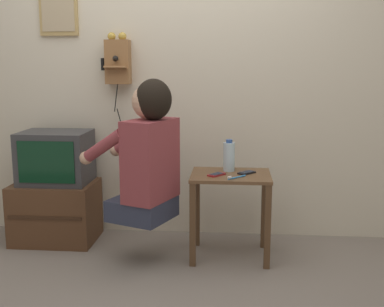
{
  "coord_description": "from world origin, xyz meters",
  "views": [
    {
      "loc": [
        0.47,
        -2.6,
        1.31
      ],
      "look_at": [
        0.2,
        0.51,
        0.73
      ],
      "focal_mm": 45.0,
      "sensor_mm": 36.0,
      "label": 1
    }
  ],
  "objects_px": {
    "wall_phone_antique": "(118,61)",
    "cell_phone_held": "(217,175)",
    "television": "(56,157)",
    "water_bottle": "(229,156)",
    "toothbrush": "(235,177)",
    "cell_phone_spare": "(247,173)",
    "framed_picture": "(58,6)",
    "person": "(147,153)"
  },
  "relations": [
    {
      "from": "wall_phone_antique",
      "to": "cell_phone_held",
      "type": "height_order",
      "value": "wall_phone_antique"
    },
    {
      "from": "television",
      "to": "cell_phone_spare",
      "type": "xyz_separation_m",
      "value": [
        1.39,
        -0.19,
        -0.05
      ]
    },
    {
      "from": "television",
      "to": "toothbrush",
      "type": "distance_m",
      "value": 1.36
    },
    {
      "from": "wall_phone_antique",
      "to": "cell_phone_held",
      "type": "distance_m",
      "value": 1.15
    },
    {
      "from": "water_bottle",
      "to": "toothbrush",
      "type": "relative_size",
      "value": 1.8
    },
    {
      "from": "wall_phone_antique",
      "to": "cell_phone_held",
      "type": "xyz_separation_m",
      "value": [
        0.76,
        -0.45,
        -0.75
      ]
    },
    {
      "from": "person",
      "to": "cell_phone_held",
      "type": "xyz_separation_m",
      "value": [
        0.45,
        0.1,
        -0.16
      ]
    },
    {
      "from": "framed_picture",
      "to": "cell_phone_spare",
      "type": "bearing_deg",
      "value": -16.78
    },
    {
      "from": "wall_phone_antique",
      "to": "cell_phone_spare",
      "type": "height_order",
      "value": "wall_phone_antique"
    },
    {
      "from": "cell_phone_held",
      "to": "toothbrush",
      "type": "relative_size",
      "value": 1.1
    },
    {
      "from": "cell_phone_held",
      "to": "person",
      "type": "bearing_deg",
      "value": -128.09
    },
    {
      "from": "wall_phone_antique",
      "to": "toothbrush",
      "type": "distance_m",
      "value": 1.27
    },
    {
      "from": "television",
      "to": "toothbrush",
      "type": "bearing_deg",
      "value": -14.25
    },
    {
      "from": "television",
      "to": "toothbrush",
      "type": "relative_size",
      "value": 4.04
    },
    {
      "from": "toothbrush",
      "to": "cell_phone_held",
      "type": "bearing_deg",
      "value": 13.95
    },
    {
      "from": "television",
      "to": "cell_phone_held",
      "type": "distance_m",
      "value": 1.22
    },
    {
      "from": "television",
      "to": "wall_phone_antique",
      "type": "relative_size",
      "value": 0.66
    },
    {
      "from": "cell_phone_held",
      "to": "water_bottle",
      "type": "relative_size",
      "value": 0.61
    },
    {
      "from": "person",
      "to": "framed_picture",
      "type": "relative_size",
      "value": 2.19
    },
    {
      "from": "person",
      "to": "cell_phone_held",
      "type": "distance_m",
      "value": 0.48
    },
    {
      "from": "television",
      "to": "wall_phone_antique",
      "type": "xyz_separation_m",
      "value": [
        0.44,
        0.19,
        0.7
      ]
    },
    {
      "from": "television",
      "to": "wall_phone_antique",
      "type": "height_order",
      "value": "wall_phone_antique"
    },
    {
      "from": "water_bottle",
      "to": "television",
      "type": "bearing_deg",
      "value": 174.82
    },
    {
      "from": "framed_picture",
      "to": "toothbrush",
      "type": "distance_m",
      "value": 1.84
    },
    {
      "from": "person",
      "to": "cell_phone_held",
      "type": "height_order",
      "value": "person"
    },
    {
      "from": "cell_phone_spare",
      "to": "wall_phone_antique",
      "type": "bearing_deg",
      "value": -158.8
    },
    {
      "from": "framed_picture",
      "to": "cell_phone_spare",
      "type": "distance_m",
      "value": 1.86
    },
    {
      "from": "cell_phone_spare",
      "to": "person",
      "type": "bearing_deg",
      "value": -122.11
    },
    {
      "from": "person",
      "to": "wall_phone_antique",
      "type": "bearing_deg",
      "value": 51.72
    },
    {
      "from": "cell_phone_held",
      "to": "water_bottle",
      "type": "distance_m",
      "value": 0.19
    },
    {
      "from": "television",
      "to": "water_bottle",
      "type": "distance_m",
      "value": 1.28
    },
    {
      "from": "person",
      "to": "cell_phone_spare",
      "type": "bearing_deg",
      "value": -52.52
    },
    {
      "from": "person",
      "to": "framed_picture",
      "type": "height_order",
      "value": "framed_picture"
    },
    {
      "from": "wall_phone_antique",
      "to": "water_bottle",
      "type": "relative_size",
      "value": 3.42
    },
    {
      "from": "wall_phone_antique",
      "to": "toothbrush",
      "type": "bearing_deg",
      "value": -30.8
    },
    {
      "from": "wall_phone_antique",
      "to": "framed_picture",
      "type": "bearing_deg",
      "value": 174.33
    },
    {
      "from": "person",
      "to": "television",
      "type": "bearing_deg",
      "value": 86.56
    },
    {
      "from": "cell_phone_held",
      "to": "toothbrush",
      "type": "height_order",
      "value": "toothbrush"
    },
    {
      "from": "toothbrush",
      "to": "cell_phone_spare",
      "type": "bearing_deg",
      "value": -73.28
    },
    {
      "from": "television",
      "to": "water_bottle",
      "type": "relative_size",
      "value": 2.25
    },
    {
      "from": "wall_phone_antique",
      "to": "framed_picture",
      "type": "relative_size",
      "value": 1.78
    },
    {
      "from": "cell_phone_spare",
      "to": "water_bottle",
      "type": "height_order",
      "value": "water_bottle"
    }
  ]
}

